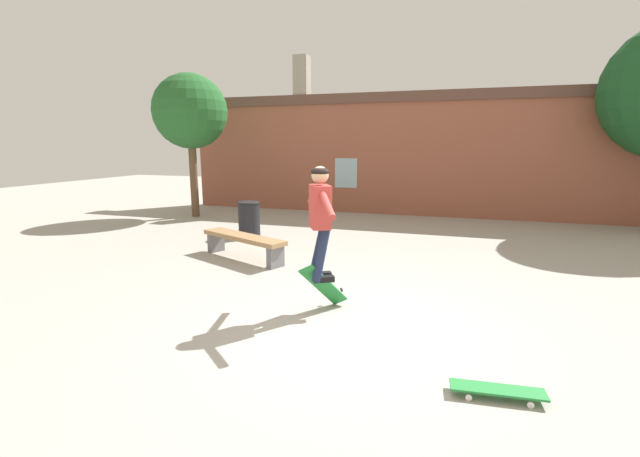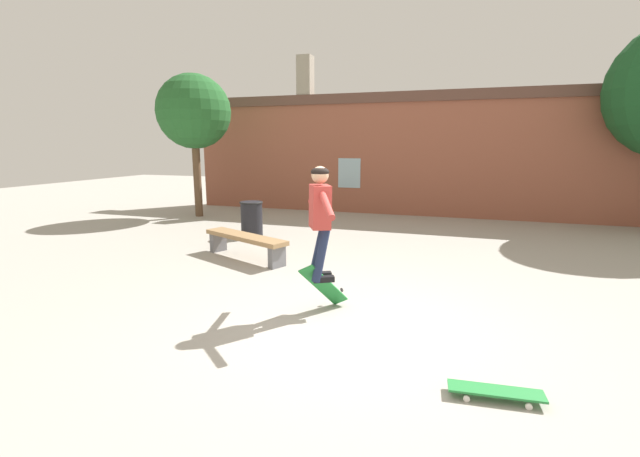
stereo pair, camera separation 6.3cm
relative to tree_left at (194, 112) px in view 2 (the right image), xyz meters
The scene contains 8 objects.
ground_plane 9.19m from the tree_left, 45.14° to the right, with size 40.00×40.00×0.00m, color #A39E93.
building_backdrop 6.61m from the tree_left, 20.64° to the left, with size 15.23×0.52×4.77m.
tree_left is the anchor object (origin of this frame).
park_bench 5.91m from the tree_left, 46.96° to the right, with size 1.95×1.12×0.45m.
trash_bin 4.37m from the tree_left, 36.78° to the right, with size 0.53×0.53×0.82m.
skater 8.39m from the tree_left, 45.67° to the right, with size 0.75×1.26×1.41m.
skateboard_flipping 8.60m from the tree_left, 45.17° to the right, with size 0.51×0.53×0.68m.
skateboard_resting 10.96m from the tree_left, 42.96° to the right, with size 0.78×0.26×0.08m.
Camera 2 is at (1.23, -4.57, 2.10)m, focal length 24.00 mm.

